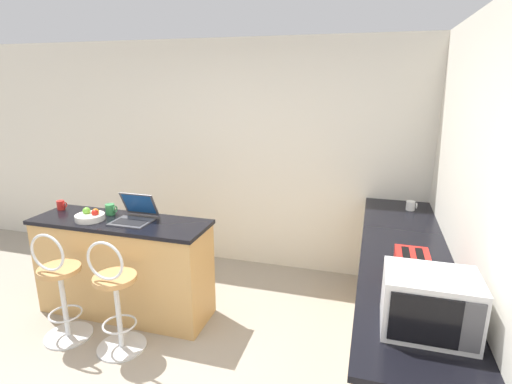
{
  "coord_description": "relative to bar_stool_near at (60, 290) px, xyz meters",
  "views": [
    {
      "loc": [
        1.45,
        -2.0,
        2.15
      ],
      "look_at": [
        0.31,
        1.84,
        1.03
      ],
      "focal_mm": 28.0,
      "sensor_mm": 36.0,
      "label": 1
    }
  ],
  "objects": [
    {
      "name": "mug_white",
      "position": [
        2.82,
        1.57,
        0.51
      ],
      "size": [
        0.1,
        0.08,
        0.09
      ],
      "color": "white",
      "rests_on": "counter_right"
    },
    {
      "name": "toaster",
      "position": [
        2.71,
        0.06,
        0.56
      ],
      "size": [
        0.22,
        0.25,
        0.19
      ],
      "color": "red",
      "rests_on": "counter_right"
    },
    {
      "name": "bar_stool_far",
      "position": [
        0.54,
        0.0,
        0.0
      ],
      "size": [
        0.4,
        0.4,
        0.99
      ],
      "color": "silver",
      "rests_on": "ground_plane"
    },
    {
      "name": "mug_red",
      "position": [
        -0.47,
        0.62,
        0.51
      ],
      "size": [
        0.09,
        0.07,
        0.09
      ],
      "color": "red",
      "rests_on": "breakfast_bar"
    },
    {
      "name": "bar_stool_near",
      "position": [
        0.0,
        0.0,
        0.0
      ],
      "size": [
        0.4,
        0.4,
        0.99
      ],
      "color": "silver",
      "rests_on": "ground_plane"
    },
    {
      "name": "mug_green",
      "position": [
        0.09,
        0.63,
        0.52
      ],
      "size": [
        0.1,
        0.09,
        0.1
      ],
      "color": "#338447",
      "rests_on": "breakfast_bar"
    },
    {
      "name": "breakfast_bar",
      "position": [
        0.27,
        0.51,
        0.01
      ],
      "size": [
        1.65,
        0.53,
        0.93
      ],
      "color": "tan",
      "rests_on": "ground_plane"
    },
    {
      "name": "wall_right",
      "position": [
        3.06,
        -0.41,
        0.84
      ],
      "size": [
        0.06,
        12.0,
        2.6
      ],
      "color": "silver",
      "rests_on": "ground_plane"
    },
    {
      "name": "laptop",
      "position": [
        0.4,
        0.55,
        0.53
      ],
      "size": [
        0.34,
        0.33,
        0.24
      ],
      "color": "#47474C",
      "rests_on": "breakfast_bar"
    },
    {
      "name": "fruit_bowl",
      "position": [
        0.01,
        0.44,
        0.5
      ],
      "size": [
        0.26,
        0.26,
        0.11
      ],
      "color": "silver",
      "rests_on": "breakfast_bar"
    },
    {
      "name": "microwave",
      "position": [
        2.75,
        -0.48,
        0.62
      ],
      "size": [
        0.45,
        0.34,
        0.31
      ],
      "color": "silver",
      "rests_on": "counter_right"
    },
    {
      "name": "wall_back",
      "position": [
        0.98,
        1.92,
        0.84
      ],
      "size": [
        12.0,
        0.06,
        2.6
      ],
      "color": "silver",
      "rests_on": "ground_plane"
    },
    {
      "name": "counter_right",
      "position": [
        2.72,
        0.49,
        0.0
      ],
      "size": [
        0.65,
        2.83,
        0.93
      ],
      "color": "tan",
      "rests_on": "ground_plane"
    }
  ]
}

